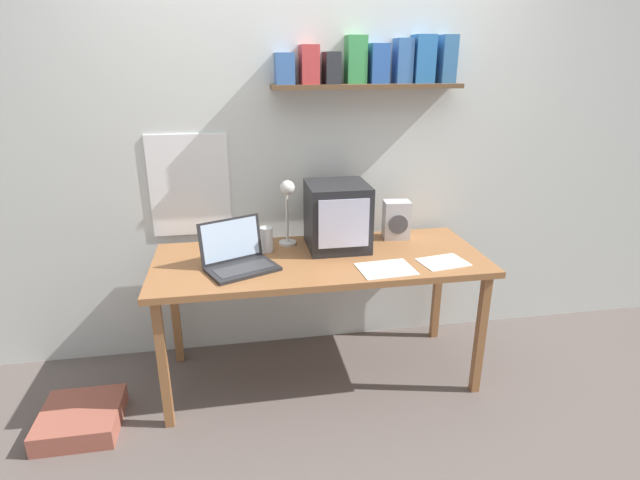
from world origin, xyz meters
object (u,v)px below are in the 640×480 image
(space_heater, at_px, (396,220))
(loose_paper_near_laptop, at_px, (443,262))
(desk_lamp, at_px, (287,202))
(laptop, at_px, (237,256))
(open_notebook, at_px, (386,269))
(printed_handout, at_px, (239,248))
(crt_monitor, at_px, (337,216))
(floor_cushion, at_px, (81,419))
(juice_glass, at_px, (267,241))
(corner_desk, at_px, (320,267))

(space_heater, height_order, loose_paper_near_laptop, space_heater)
(desk_lamp, xyz_separation_m, space_heater, (0.65, 0.03, -0.15))
(laptop, xyz_separation_m, open_notebook, (0.75, -0.16, -0.06))
(printed_handout, height_order, loose_paper_near_laptop, same)
(crt_monitor, height_order, floor_cushion, crt_monitor)
(crt_monitor, xyz_separation_m, loose_paper_near_laptop, (0.51, -0.33, -0.18))
(juice_glass, xyz_separation_m, loose_paper_near_laptop, (0.91, -0.33, -0.06))
(printed_handout, bearing_deg, open_notebook, -30.45)
(printed_handout, height_order, floor_cushion, printed_handout)
(corner_desk, xyz_separation_m, loose_paper_near_laptop, (0.63, -0.19, 0.06))
(corner_desk, xyz_separation_m, open_notebook, (0.31, -0.22, 0.06))
(printed_handout, distance_m, floor_cushion, 1.19)
(open_notebook, height_order, loose_paper_near_laptop, same)
(printed_handout, xyz_separation_m, floor_cushion, (-0.84, -0.45, -0.70))
(crt_monitor, height_order, loose_paper_near_laptop, crt_monitor)
(corner_desk, height_order, crt_monitor, crt_monitor)
(open_notebook, bearing_deg, corner_desk, 144.03)
(desk_lamp, height_order, open_notebook, desk_lamp)
(crt_monitor, relative_size, loose_paper_near_laptop, 1.38)
(corner_desk, bearing_deg, loose_paper_near_laptop, -16.41)
(open_notebook, bearing_deg, laptop, 167.87)
(juice_glass, height_order, space_heater, space_heater)
(open_notebook, bearing_deg, juice_glass, 148.14)
(space_heater, bearing_deg, loose_paper_near_laptop, -67.00)
(crt_monitor, xyz_separation_m, juice_glass, (-0.40, -0.00, -0.12))
(laptop, height_order, loose_paper_near_laptop, laptop)
(space_heater, bearing_deg, desk_lamp, -171.72)
(crt_monitor, relative_size, juice_glass, 2.64)
(printed_handout, bearing_deg, crt_monitor, -7.05)
(crt_monitor, distance_m, laptop, 0.62)
(laptop, bearing_deg, printed_handout, 64.04)
(laptop, relative_size, floor_cushion, 1.09)
(desk_lamp, relative_size, floor_cushion, 1.02)
(laptop, relative_size, juice_glass, 2.98)
(laptop, xyz_separation_m, floor_cushion, (-0.83, -0.18, -0.76))
(laptop, distance_m, space_heater, 0.99)
(open_notebook, relative_size, loose_paper_near_laptop, 1.10)
(printed_handout, bearing_deg, juice_glass, -24.77)
(corner_desk, relative_size, laptop, 4.29)
(juice_glass, relative_size, printed_handout, 0.49)
(desk_lamp, relative_size, open_notebook, 1.33)
(space_heater, relative_size, printed_handout, 0.79)
(open_notebook, xyz_separation_m, floor_cushion, (-1.58, -0.02, -0.70))
(crt_monitor, height_order, printed_handout, crt_monitor)
(laptop, bearing_deg, juice_glass, 26.88)
(printed_handout, distance_m, loose_paper_near_laptop, 1.14)
(laptop, bearing_deg, desk_lamp, 18.02)
(laptop, distance_m, juice_glass, 0.26)
(crt_monitor, distance_m, floor_cushion, 1.70)
(open_notebook, bearing_deg, desk_lamp, 137.15)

